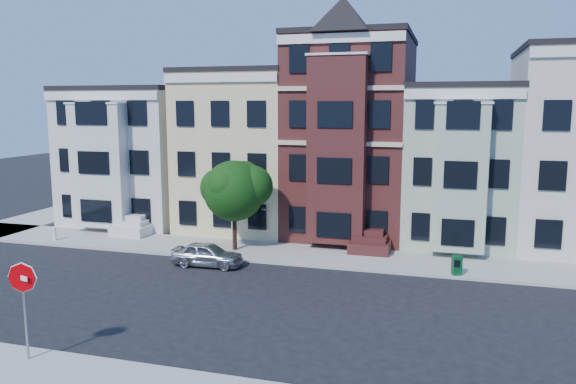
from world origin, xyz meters
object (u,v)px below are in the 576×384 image
(parked_car, at_px, (207,254))
(newspaper_box, at_px, (457,265))
(fire_hydrant, at_px, (55,235))
(stop_sign, at_px, (25,305))
(street_tree, at_px, (234,195))

(parked_car, xyz_separation_m, newspaper_box, (12.14, 1.49, -0.00))
(fire_hydrant, bearing_deg, stop_sign, -54.08)
(parked_car, bearing_deg, fire_hydrant, 77.71)
(newspaper_box, distance_m, fire_hydrant, 22.92)
(parked_car, distance_m, fire_hydrant, 10.96)
(newspaper_box, xyz_separation_m, fire_hydrant, (-22.91, 0.53, -0.14))
(street_tree, relative_size, stop_sign, 1.73)
(parked_car, xyz_separation_m, fire_hydrant, (-10.78, 2.02, -0.14))
(parked_car, bearing_deg, newspaper_box, -84.70)
(parked_car, distance_m, newspaper_box, 12.23)
(street_tree, relative_size, parked_car, 1.70)
(fire_hydrant, bearing_deg, parked_car, -10.59)
(newspaper_box, bearing_deg, fire_hydrant, 158.37)
(parked_car, height_order, stop_sign, stop_sign)
(parked_car, relative_size, fire_hydrant, 5.63)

